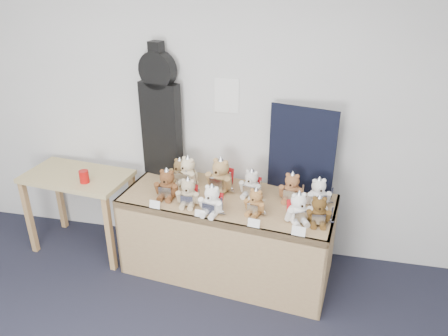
% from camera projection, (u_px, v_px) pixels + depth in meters
% --- Properties ---
extents(room_shell, '(6.00, 6.00, 6.00)m').
position_uv_depth(room_shell, '(227.00, 96.00, 3.69)').
color(room_shell, silver).
rests_on(room_shell, floor).
extents(display_table, '(1.83, 0.94, 0.73)m').
position_uv_depth(display_table, '(225.00, 218.00, 3.63)').
color(display_table, '#906B49').
rests_on(display_table, floor).
extents(side_table, '(0.99, 0.62, 0.78)m').
position_uv_depth(side_table, '(78.00, 187.00, 3.97)').
color(side_table, '#A18E56').
rests_on(side_table, floor).
extents(guitar_case, '(0.38, 0.19, 1.20)m').
position_uv_depth(guitar_case, '(160.00, 113.00, 3.79)').
color(guitar_case, black).
rests_on(guitar_case, display_table).
extents(navy_board, '(0.55, 0.15, 0.74)m').
position_uv_depth(navy_board, '(302.00, 151.00, 3.59)').
color(navy_board, black).
rests_on(navy_board, display_table).
extents(red_cup, '(0.08, 0.08, 0.11)m').
position_uv_depth(red_cup, '(84.00, 177.00, 3.76)').
color(red_cup, '#B00D0B').
rests_on(red_cup, side_table).
extents(teddy_front_far_left, '(0.23, 0.18, 0.28)m').
position_uv_depth(teddy_front_far_left, '(167.00, 185.00, 3.60)').
color(teddy_front_far_left, brown).
rests_on(teddy_front_far_left, display_table).
extents(teddy_front_left, '(0.22, 0.18, 0.27)m').
position_uv_depth(teddy_front_left, '(188.00, 193.00, 3.49)').
color(teddy_front_left, tan).
rests_on(teddy_front_left, display_table).
extents(teddy_front_centre, '(0.23, 0.20, 0.28)m').
position_uv_depth(teddy_front_centre, '(212.00, 201.00, 3.37)').
color(teddy_front_centre, white).
rests_on(teddy_front_centre, display_table).
extents(teddy_front_right, '(0.19, 0.18, 0.24)m').
position_uv_depth(teddy_front_right, '(256.00, 202.00, 3.37)').
color(teddy_front_right, '#9B6A3B').
rests_on(teddy_front_right, display_table).
extents(teddy_front_far_right, '(0.23, 0.22, 0.28)m').
position_uv_depth(teddy_front_far_right, '(298.00, 209.00, 3.26)').
color(teddy_front_far_right, white).
rests_on(teddy_front_far_right, display_table).
extents(teddy_front_end, '(0.21, 0.18, 0.26)m').
position_uv_depth(teddy_front_end, '(319.00, 211.00, 3.24)').
color(teddy_front_end, brown).
rests_on(teddy_front_end, display_table).
extents(teddy_back_left, '(0.23, 0.23, 0.29)m').
position_uv_depth(teddy_back_left, '(188.00, 172.00, 3.81)').
color(teddy_back_left, beige).
rests_on(teddy_back_left, display_table).
extents(teddy_back_centre_left, '(0.27, 0.26, 0.34)m').
position_uv_depth(teddy_back_centre_left, '(220.00, 176.00, 3.69)').
color(teddy_back_centre_left, tan).
rests_on(teddy_back_centre_left, display_table).
extents(teddy_back_centre_right, '(0.22, 0.20, 0.27)m').
position_uv_depth(teddy_back_centre_right, '(251.00, 184.00, 3.62)').
color(teddy_back_centre_right, beige).
rests_on(teddy_back_centre_right, display_table).
extents(teddy_back_right, '(0.23, 0.20, 0.28)m').
position_uv_depth(teddy_back_right, '(292.00, 188.00, 3.55)').
color(teddy_back_right, '#915D3A').
rests_on(teddy_back_right, display_table).
extents(teddy_back_end, '(0.23, 0.21, 0.27)m').
position_uv_depth(teddy_back_end, '(318.00, 193.00, 3.48)').
color(teddy_back_end, white).
rests_on(teddy_back_end, display_table).
extents(teddy_back_far_left, '(0.21, 0.19, 0.25)m').
position_uv_depth(teddy_back_far_left, '(180.00, 172.00, 3.84)').
color(teddy_back_far_left, olive).
rests_on(teddy_back_far_left, display_table).
extents(entry_card_a, '(0.09, 0.03, 0.06)m').
position_uv_depth(entry_card_a, '(155.00, 205.00, 3.46)').
color(entry_card_a, white).
rests_on(entry_card_a, display_table).
extents(entry_card_b, '(0.08, 0.03, 0.06)m').
position_uv_depth(entry_card_b, '(200.00, 213.00, 3.35)').
color(entry_card_b, white).
rests_on(entry_card_b, display_table).
extents(entry_card_c, '(0.09, 0.03, 0.07)m').
position_uv_depth(entry_card_c, '(254.00, 223.00, 3.22)').
color(entry_card_c, white).
rests_on(entry_card_c, display_table).
extents(entry_card_d, '(0.10, 0.03, 0.07)m').
position_uv_depth(entry_card_d, '(299.00, 231.00, 3.12)').
color(entry_card_d, white).
rests_on(entry_card_d, display_table).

